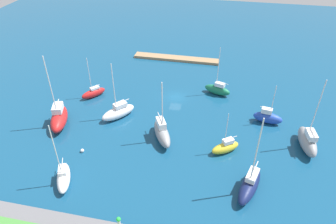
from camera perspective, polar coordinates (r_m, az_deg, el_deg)
The scene contains 13 objects.
water at distance 66.62m, azimuth 1.41°, elevation 2.78°, with size 160.00×160.00×0.00m, color navy.
pier_dock at distance 83.12m, azimuth 1.57°, elevation 9.94°, with size 22.71×2.81×0.67m, color #997A56.
sailboat_red_mid_basin at distance 68.19m, azimuth -13.70°, elevation 3.51°, with size 4.65×5.22×9.22m.
sailboat_gray_inner_mooring at distance 57.41m, azimuth 24.53°, elevation -4.90°, with size 3.28×7.74×13.19m.
sailboat_white_west_end at distance 49.57m, azimuth -18.88°, elevation -11.42°, with size 4.21×6.32×11.13m.
sailboat_navy_lone_north at distance 47.28m, azimuth 14.99°, elevation -12.89°, with size 4.52×8.27×13.53m.
sailboat_yellow_lone_south at distance 52.84m, azimuth 10.65°, elevation -6.43°, with size 5.20×4.43×8.02m.
sailboat_blue_far_south at distance 61.36m, azimuth 18.06°, elevation -0.92°, with size 5.68×2.82×8.17m.
sailboat_green_east_end at distance 67.95m, azimuth 9.21°, elevation 4.18°, with size 6.09×3.58×10.88m.
sailboat_red_outer_mooring at distance 61.10m, azimuth -19.62°, elevation -1.01°, with size 5.24×8.45×14.39m.
sailboat_gray_off_beacon at distance 54.18m, azimuth -1.13°, elevation -3.84°, with size 5.44×7.75×11.90m.
sailboat_white_along_channel at distance 60.50m, azimuth -9.22°, elevation 0.04°, with size 6.32×6.96×11.73m.
mooring_buoy_white at distance 54.39m, azimuth -15.67°, elevation -6.92°, with size 0.62×0.62×0.62m, color white.
Camera 1 is at (-10.03, 55.48, 35.48)m, focal length 32.73 mm.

